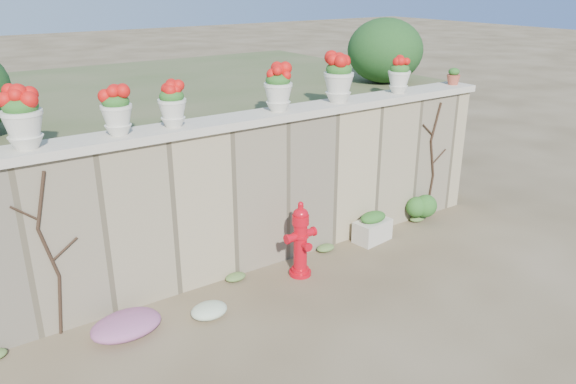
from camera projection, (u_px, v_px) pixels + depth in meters
ground at (337, 322)px, 6.49m from camera, size 80.00×80.00×0.00m
stone_wall at (255, 195)px, 7.52m from camera, size 8.00×0.40×2.00m
wall_cap at (253, 118)px, 7.15m from camera, size 8.10×0.52×0.10m
raised_fill at (162, 141)px, 9.99m from camera, size 9.00×6.00×2.00m
back_shrub_right at (385, 51)px, 9.69m from camera, size 1.30×1.30×1.10m
vine_left at (50, 254)px, 5.95m from camera, size 0.60×0.04×1.91m
vine_right at (433, 159)px, 9.06m from camera, size 0.60×0.04×1.91m
fire_hydrant at (301, 239)px, 7.34m from camera, size 0.44×0.32×1.04m
planter_box at (373, 227)px, 8.43m from camera, size 0.60×0.40×0.47m
green_shrub at (424, 204)px, 9.05m from camera, size 0.65×0.58×0.62m
magenta_clump at (115, 324)px, 6.22m from camera, size 1.00×0.67×0.27m
white_flowers at (215, 304)px, 6.66m from camera, size 0.57×0.45×0.20m
urn_pot_0 at (22, 118)px, 5.60m from camera, size 0.40×0.40×0.63m
urn_pot_1 at (117, 111)px, 6.12m from camera, size 0.34×0.34×0.54m
urn_pot_2 at (172, 105)px, 6.47m from camera, size 0.33×0.33×0.52m
urn_pot_3 at (278, 89)px, 7.23m from camera, size 0.37×0.37×0.58m
urn_pot_4 at (339, 79)px, 7.75m from camera, size 0.42×0.42×0.65m
urn_pot_5 at (399, 75)px, 8.39m from camera, size 0.33×0.33×0.52m
terracotta_pot at (453, 77)px, 9.10m from camera, size 0.22×0.22×0.26m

